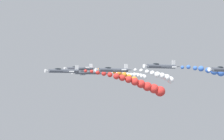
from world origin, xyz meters
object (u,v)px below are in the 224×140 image
Objects in this scene: airplane_lead at (63,71)px; airplane_left_outer at (161,66)px; airplane_left_inner at (113,70)px; airplane_right_inner at (80,69)px; airplane_high_slot at (98,73)px; airplane_right_outer at (86,73)px.

airplane_lead is 28.56m from airplane_left_outer.
airplane_left_inner is 1.00× the size of airplane_right_inner.
airplane_left_outer is 55.88m from airplane_high_slot.
airplane_right_inner is 1.00× the size of airplane_high_slot.
airplane_right_inner is at bearing -43.11° from airplane_lead.
airplane_high_slot reaches higher than airplane_right_outer.
airplane_right_outer is (22.69, -18.30, -0.01)m from airplane_lead.
airplane_left_outer is 1.00× the size of airplane_right_outer.
airplane_right_outer is at bearing 134.16° from airplane_high_slot.
airplane_left_outer is 44.36m from airplane_right_outer.
airplane_lead is 15.09m from airplane_left_inner.
airplane_left_outer is at bearing 169.12° from airplane_high_slot.
airplane_lead is 1.00× the size of airplane_right_outer.
airplane_left_inner is at bearing 38.18° from airplane_left_outer.
airplane_right_inner is 33.79m from airplane_left_outer.
airplane_left_inner is 13.51m from airplane_left_outer.
airplane_right_inner reaches higher than airplane_high_slot.
airplane_high_slot is (22.09, -18.72, -0.91)m from airplane_right_inner.
airplane_left_outer is at bearing -141.82° from airplane_left_inner.
airplane_left_outer is (-21.66, -18.59, 1.00)m from airplane_lead.
airplane_left_inner reaches higher than airplane_right_outer.
airplane_right_inner is at bearing 139.72° from airplane_high_slot.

